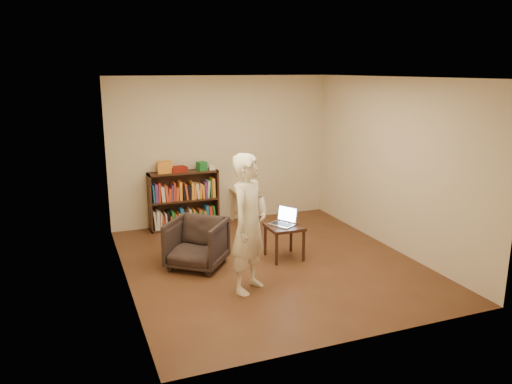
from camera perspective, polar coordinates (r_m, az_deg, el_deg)
name	(u,v)px	position (r m, az deg, el deg)	size (l,w,h in m)	color
floor	(271,263)	(7.23, 1.68, -8.11)	(4.50, 4.50, 0.00)	#462616
ceiling	(272,77)	(6.70, 1.84, 12.96)	(4.50, 4.50, 0.00)	white
wall_back	(222,150)	(8.93, -3.88, 4.79)	(4.00, 4.00, 0.00)	beige
wall_left	(122,186)	(6.36, -15.08, 0.62)	(4.50, 4.50, 0.00)	beige
wall_right	(393,165)	(7.83, 15.38, 3.04)	(4.50, 4.50, 0.00)	beige
bookshelf	(184,203)	(8.77, -8.26, -1.25)	(1.20, 0.30, 1.00)	black
box_yellow	(165,167)	(8.55, -10.39, 2.81)	(0.24, 0.18, 0.20)	orange
red_cloth	(178,169)	(8.59, -8.89, 2.58)	(0.28, 0.20, 0.09)	maroon
box_green	(202,166)	(8.68, -6.22, 2.96)	(0.15, 0.15, 0.15)	#1C6B2A
box_white	(212,167)	(8.72, -5.05, 2.83)	(0.11, 0.11, 0.09)	silver
stool	(244,196)	(8.99, -1.40, -0.47)	(0.41, 0.41, 0.59)	tan
armchair	(197,243)	(7.04, -6.79, -5.86)	(0.73, 0.75, 0.68)	#2C221D
side_table	(284,231)	(7.28, 3.25, -4.48)	(0.49, 0.49, 0.50)	black
laptop	(284,220)	(7.29, 3.21, -3.26)	(0.42, 0.44, 0.26)	#B7B7BC
person	(249,224)	(6.10, -0.79, -3.64)	(0.63, 0.42, 1.74)	beige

